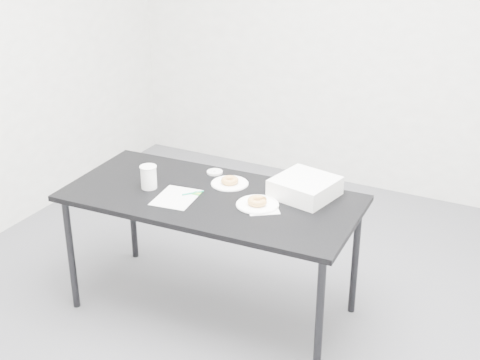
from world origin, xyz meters
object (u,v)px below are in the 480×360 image
at_px(plate_far, 230,184).
at_px(coffee_cup, 149,177).
at_px(pen, 193,193).
at_px(bakery_box, 305,187).
at_px(donut_near, 257,201).
at_px(donut_far, 230,180).
at_px(scorecard, 176,197).
at_px(plate_near, 257,205).
at_px(table, 211,205).

height_order(plate_far, coffee_cup, coffee_cup).
bearing_deg(pen, coffee_cup, 139.22).
bearing_deg(bakery_box, plate_far, -161.72).
xyz_separation_m(donut_near, coffee_cup, (-0.64, -0.08, 0.04)).
relative_size(pen, donut_far, 1.24).
relative_size(donut_near, plate_far, 0.50).
distance_m(plate_far, coffee_cup, 0.46).
bearing_deg(coffee_cup, pen, 9.47).
bearing_deg(scorecard, donut_near, 7.56).
bearing_deg(donut_near, plate_near, 0.00).
relative_size(table, donut_far, 16.50).
height_order(donut_near, bakery_box, bakery_box).
distance_m(scorecard, plate_far, 0.34).
relative_size(scorecard, pen, 2.15).
bearing_deg(donut_near, coffee_cup, -173.17).
distance_m(plate_near, bakery_box, 0.29).
relative_size(pen, bakery_box, 0.40).
height_order(plate_far, donut_far, donut_far).
bearing_deg(pen, table, -36.27).
height_order(donut_far, coffee_cup, coffee_cup).
relative_size(scorecard, plate_near, 1.17).
distance_m(table, bakery_box, 0.53).
xyz_separation_m(pen, coffee_cup, (-0.26, -0.04, 0.06)).
height_order(donut_near, coffee_cup, coffee_cup).
xyz_separation_m(plate_far, donut_far, (0.00, 0.00, 0.02)).
bearing_deg(plate_far, donut_far, 90.00).
height_order(scorecard, plate_far, plate_far).
bearing_deg(coffee_cup, bakery_box, 20.48).
xyz_separation_m(scorecard, bakery_box, (0.62, 0.35, 0.05)).
height_order(pen, plate_far, pen).
xyz_separation_m(scorecard, plate_far, (0.18, 0.29, 0.00)).
xyz_separation_m(pen, donut_far, (0.12, 0.21, 0.02)).
distance_m(scorecard, pen, 0.10).
relative_size(table, scorecard, 6.19).
distance_m(scorecard, plate_near, 0.45).
bearing_deg(table, donut_far, 82.05).
relative_size(plate_near, plate_far, 1.07).
bearing_deg(bakery_box, pen, -143.32).
xyz_separation_m(pen, bakery_box, (0.56, 0.26, 0.05)).
distance_m(scorecard, donut_near, 0.45).
distance_m(pen, donut_near, 0.38).
bearing_deg(plate_near, donut_far, 145.96).
xyz_separation_m(donut_far, bakery_box, (0.44, 0.05, 0.03)).
distance_m(coffee_cup, bakery_box, 0.88).
distance_m(plate_near, plate_far, 0.32).
bearing_deg(bakery_box, scorecard, -139.21).
relative_size(plate_far, bakery_box, 0.70).
relative_size(donut_far, bakery_box, 0.33).
relative_size(scorecard, donut_near, 2.49).
xyz_separation_m(coffee_cup, bakery_box, (0.82, 0.31, -0.02)).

